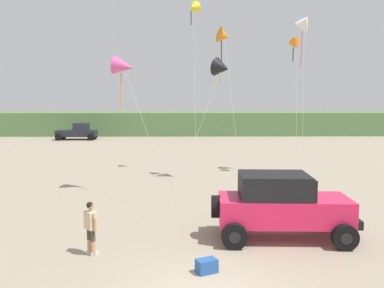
{
  "coord_description": "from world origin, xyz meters",
  "views": [
    {
      "loc": [
        -0.52,
        -9.8,
        4.79
      ],
      "look_at": [
        -0.33,
        4.07,
        3.25
      ],
      "focal_mm": 38.2,
      "sensor_mm": 36.0,
      "label": 1
    }
  ],
  "objects": [
    {
      "name": "kite_blue_swept",
      "position": [
        -3.65,
        10.88,
        6.39
      ],
      "size": [
        3.31,
        4.64,
        6.96
      ],
      "color": "#E04C93",
      "rests_on": "ground_plane"
    },
    {
      "name": "kite_pink_ribbon",
      "position": [
        -0.06,
        16.59,
        10.5
      ],
      "size": [
        1.09,
        5.29,
        10.95
      ],
      "color": "yellow",
      "rests_on": "ground_plane"
    },
    {
      "name": "dune_ridge",
      "position": [
        0.08,
        46.32,
        1.49
      ],
      "size": [
        90.0,
        8.75,
        2.99
      ],
      "primitive_type": "cube",
      "color": "#567A47",
      "rests_on": "ground_plane"
    },
    {
      "name": "distant_pickup",
      "position": [
        -13.27,
        38.2,
        0.94
      ],
      "size": [
        4.64,
        2.46,
        1.98
      ],
      "color": "#1E232D",
      "rests_on": "ground_plane"
    },
    {
      "name": "jeep",
      "position": [
        2.73,
        3.76,
        1.2
      ],
      "size": [
        4.9,
        2.54,
        2.26
      ],
      "color": "#EA2151",
      "rests_on": "ground_plane"
    },
    {
      "name": "kite_green_box",
      "position": [
        6.85,
        16.1,
        9.23
      ],
      "size": [
        1.81,
        4.83,
        9.89
      ],
      "color": "white",
      "rests_on": "ground_plane"
    },
    {
      "name": "kite_purple_stunt",
      "position": [
        1.67,
        14.32,
        8.39
      ],
      "size": [
        1.12,
        5.22,
        8.86
      ],
      "color": "orange",
      "rests_on": "ground_plane"
    },
    {
      "name": "kite_yellow_diamond",
      "position": [
        6.11,
        15.29,
        8.02
      ],
      "size": [
        1.22,
        4.36,
        8.46
      ],
      "color": "orange",
      "rests_on": "ground_plane"
    },
    {
      "name": "cooler_box",
      "position": [
        0.04,
        1.03,
        0.19
      ],
      "size": [
        0.66,
        0.57,
        0.38
      ],
      "primitive_type": "cube",
      "rotation": [
        0.0,
        0.0,
        0.45
      ],
      "color": "#23519E",
      "rests_on": "ground_plane"
    },
    {
      "name": "kite_orange_streamer",
      "position": [
        1.53,
        13.85,
        6.55
      ],
      "size": [
        3.31,
        4.15,
        7.27
      ],
      "color": "black",
      "rests_on": "ground_plane"
    },
    {
      "name": "person_watching",
      "position": [
        -3.46,
        2.39,
        0.94
      ],
      "size": [
        0.47,
        0.49,
        1.67
      ],
      "color": "tan",
      "rests_on": "ground_plane"
    }
  ]
}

